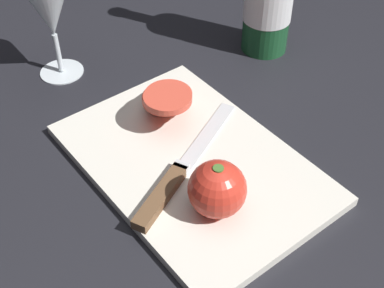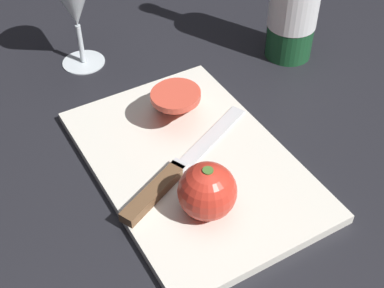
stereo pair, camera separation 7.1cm
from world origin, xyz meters
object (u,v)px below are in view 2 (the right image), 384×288
whole_tomato (207,191)px  tomato_slice_stack_near (176,96)px  wine_glass (74,1)px  knife (166,181)px

whole_tomato → tomato_slice_stack_near: size_ratio=0.62×
wine_glass → knife: 0.35m
whole_tomato → tomato_slice_stack_near: 0.20m
knife → wine_glass: bearing=62.1°
wine_glass → tomato_slice_stack_near: bearing=18.0°
wine_glass → knife: size_ratio=0.68×
knife → tomato_slice_stack_near: (-0.12, 0.08, 0.02)m
whole_tomato → tomato_slice_stack_near: (-0.19, 0.06, -0.01)m
wine_glass → knife: wine_glass is taller
knife → tomato_slice_stack_near: bearing=30.4°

